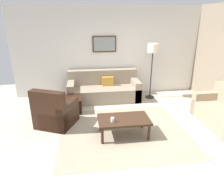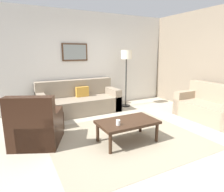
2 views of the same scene
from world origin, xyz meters
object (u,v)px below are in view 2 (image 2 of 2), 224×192
cup (118,123)px  lamp_standing (126,60)px  couch_main (78,101)px  couch_loveseat (211,108)px  coffee_table (127,123)px  armchair_leather (36,129)px  ottoman (48,119)px  framed_artwork (75,52)px

cup → lamp_standing: 2.86m
couch_main → lamp_standing: (1.48, -0.13, 1.11)m
couch_loveseat → cup: (-2.76, -0.18, 0.16)m
coffee_table → couch_loveseat: bearing=1.6°
couch_loveseat → armchair_leather: armchair_leather is taller
couch_main → ottoman: couch_main is taller
couch_loveseat → lamp_standing: 2.63m
couch_main → framed_artwork: 1.42m
ottoman → framed_artwork: 2.20m
cup → framed_artwork: size_ratio=0.13×
couch_main → lamp_standing: lamp_standing is taller
cup → framed_artwork: (0.14, 2.77, 1.19)m
couch_main → lamp_standing: size_ratio=1.28×
armchair_leather → coffee_table: 1.66m
couch_main → couch_loveseat: 3.47m
coffee_table → couch_main: bearing=95.5°
armchair_leather → ottoman: (0.34, 0.75, -0.11)m
couch_main → armchair_leather: (-1.31, -1.60, 0.01)m
armchair_leather → coffee_table: armchair_leather is taller
cup → ottoman: bearing=121.5°
ottoman → framed_artwork: (1.06, 1.26, 1.45)m
couch_main → couch_loveseat: size_ratio=1.40×
couch_main → framed_artwork: framed_artwork is taller
ottoman → cup: cup is taller
ottoman → lamp_standing: 2.83m
couch_loveseat → coffee_table: size_ratio=1.42×
armchair_leather → lamp_standing: size_ratio=0.62×
ottoman → couch_main: bearing=40.9°
couch_main → cup: couch_main is taller
couch_loveseat → coffee_table: 2.50m
couch_main → armchair_leather: 2.07m
couch_loveseat → cup: couch_loveseat is taller
armchair_leather → cup: armchair_leather is taller
framed_artwork → ottoman: bearing=-130.0°
ottoman → cup: bearing=-58.5°
couch_loveseat → ottoman: size_ratio=2.79×
armchair_leather → coffee_table: (1.53, -0.65, 0.05)m
framed_artwork → couch_loveseat: bearing=-44.7°
ottoman → cup: size_ratio=5.81×
lamp_standing → couch_loveseat: bearing=-59.0°
couch_main → cup: bearing=-91.1°
armchair_leather → framed_artwork: size_ratio=1.43×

